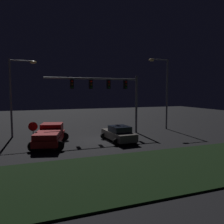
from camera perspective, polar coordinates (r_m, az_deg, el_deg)
ground_plane at (r=22.71m, az=-3.19°, el=-6.99°), size 80.00×80.00×0.00m
grass_median at (r=14.52m, az=8.22°, el=-13.90°), size 25.32×7.38×0.10m
pickup_truck at (r=21.27m, az=-14.96°, el=-5.25°), size 3.82×5.74×1.80m
car_sedan at (r=22.07m, az=1.69°, el=-5.39°), size 2.63×4.48×1.51m
traffic_signal_gantry at (r=25.27m, az=-0.78°, el=5.73°), size 10.32×0.56×6.50m
street_lamp_left at (r=25.88m, az=-22.51°, el=5.46°), size 2.75×0.44×8.05m
street_lamp_right at (r=29.61m, az=12.58°, el=6.39°), size 2.75×0.44×8.76m
stop_sign at (r=20.40m, az=-18.87°, el=-4.19°), size 0.76×0.08×2.23m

